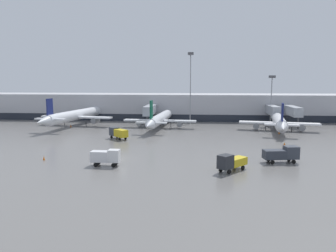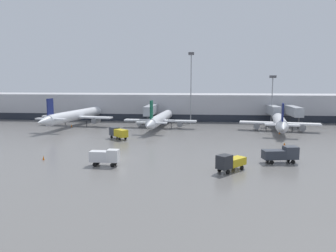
% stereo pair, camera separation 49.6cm
% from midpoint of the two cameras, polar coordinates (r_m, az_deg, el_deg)
% --- Properties ---
extents(ground_plane, '(320.00, 320.00, 0.00)m').
position_cam_midpoint_polar(ground_plane, '(59.68, -8.34, -5.61)').
color(ground_plane, slate).
extents(terminal_building, '(160.00, 30.48, 9.00)m').
position_cam_midpoint_polar(terminal_building, '(119.30, -1.25, 3.45)').
color(terminal_building, '#B2B2B7').
rests_on(terminal_building, ground_plane).
extents(parked_jet_0, '(21.42, 33.90, 8.80)m').
position_cam_midpoint_polar(parked_jet_0, '(95.74, -1.23, 1.25)').
color(parked_jet_0, silver).
rests_on(parked_jet_0, ground_plane).
extents(parked_jet_2, '(22.85, 39.22, 9.12)m').
position_cam_midpoint_polar(parked_jet_2, '(104.26, -15.44, 1.85)').
color(parked_jet_2, silver).
rests_on(parked_jet_2, ground_plane).
extents(parked_jet_3, '(21.54, 32.55, 8.43)m').
position_cam_midpoint_polar(parked_jet_3, '(95.19, 18.95, 0.78)').
color(parked_jet_3, white).
rests_on(parked_jet_3, ground_plane).
extents(service_truck_0, '(4.77, 1.79, 2.74)m').
position_cam_midpoint_polar(service_truck_0, '(54.68, -10.70, -5.21)').
color(service_truck_0, silver).
rests_on(service_truck_0, ground_plane).
extents(service_truck_1, '(5.08, 5.31, 2.78)m').
position_cam_midpoint_polar(service_truck_1, '(51.51, 11.01, -6.16)').
color(service_truck_1, gold).
rests_on(service_truck_1, ground_plane).
extents(service_truck_2, '(5.30, 5.09, 2.66)m').
position_cam_midpoint_polar(service_truck_2, '(78.78, -8.47, -1.14)').
color(service_truck_2, gold).
rests_on(service_truck_2, ground_plane).
extents(service_truck_3, '(6.11, 2.91, 2.82)m').
position_cam_midpoint_polar(service_truck_3, '(58.94, 19.34, -4.59)').
color(service_truck_3, '#2D333D').
rests_on(service_truck_3, ground_plane).
extents(traffic_cone_0, '(0.38, 0.38, 0.71)m').
position_cam_midpoint_polar(traffic_cone_0, '(90.82, 18.99, -1.06)').
color(traffic_cone_0, orange).
rests_on(traffic_cone_0, ground_plane).
extents(traffic_cone_1, '(0.44, 0.44, 0.75)m').
position_cam_midpoint_polar(traffic_cone_1, '(63.84, 18.51, -4.70)').
color(traffic_cone_1, orange).
rests_on(traffic_cone_1, ground_plane).
extents(traffic_cone_2, '(0.36, 0.36, 0.77)m').
position_cam_midpoint_polar(traffic_cone_2, '(61.80, -20.66, -5.21)').
color(traffic_cone_2, orange).
rests_on(traffic_cone_2, ground_plane).
extents(traffic_cone_3, '(0.47, 0.47, 0.77)m').
position_cam_midpoint_polar(traffic_cone_3, '(102.71, -16.34, 0.08)').
color(traffic_cone_3, orange).
rests_on(traffic_cone_3, ground_plane).
extents(traffic_cone_4, '(0.51, 0.51, 0.77)m').
position_cam_midpoint_polar(traffic_cone_4, '(74.32, 19.80, -3.00)').
color(traffic_cone_4, orange).
rests_on(traffic_cone_4, ground_plane).
extents(apron_light_mast_1, '(1.80, 1.80, 22.62)m').
position_cam_midpoint_polar(apron_light_mast_1, '(105.32, 4.19, 9.82)').
color(apron_light_mast_1, gray).
rests_on(apron_light_mast_1, ground_plane).
extents(apron_light_mast_3, '(1.80, 1.80, 15.42)m').
position_cam_midpoint_polar(apron_light_mast_3, '(108.67, 17.87, 6.81)').
color(apron_light_mast_3, gray).
rests_on(apron_light_mast_3, ground_plane).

